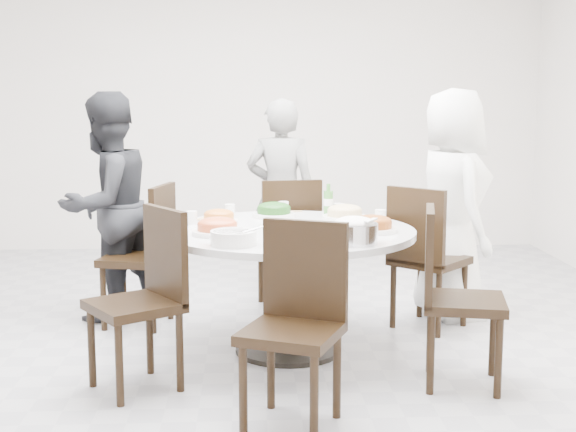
{
  "coord_description": "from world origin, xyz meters",
  "views": [
    {
      "loc": [
        0.08,
        -4.96,
        1.55
      ],
      "look_at": [
        0.32,
        -0.25,
        0.82
      ],
      "focal_mm": 50.0,
      "sensor_mm": 36.0,
      "label": 1
    }
  ],
  "objects_px": {
    "chair_se": "(465,298)",
    "diner_right": "(452,204)",
    "rice_bowl": "(354,233)",
    "chair_s": "(291,328)",
    "chair_sw": "(134,301)",
    "diner_left": "(106,207)",
    "diner_middle": "(281,196)",
    "soup_bowl": "(234,238)",
    "dining_table": "(288,291)",
    "chair_n": "(287,243)",
    "chair_nw": "(137,255)",
    "beverage_bottle": "(328,200)",
    "chair_ne": "(430,257)"
  },
  "relations": [
    {
      "from": "dining_table",
      "to": "chair_sw",
      "type": "distance_m",
      "value": 1.02
    },
    {
      "from": "chair_ne",
      "to": "chair_se",
      "type": "relative_size",
      "value": 1.0
    },
    {
      "from": "chair_nw",
      "to": "chair_s",
      "type": "bearing_deg",
      "value": 42.39
    },
    {
      "from": "chair_sw",
      "to": "soup_bowl",
      "type": "bearing_deg",
      "value": 66.86
    },
    {
      "from": "dining_table",
      "to": "diner_left",
      "type": "distance_m",
      "value": 1.5
    },
    {
      "from": "chair_n",
      "to": "chair_se",
      "type": "xyz_separation_m",
      "value": [
        0.85,
        -1.62,
        0.0
      ]
    },
    {
      "from": "diner_left",
      "to": "diner_right",
      "type": "bearing_deg",
      "value": 124.53
    },
    {
      "from": "soup_bowl",
      "to": "beverage_bottle",
      "type": "xyz_separation_m",
      "value": [
        0.6,
        0.97,
        0.07
      ]
    },
    {
      "from": "chair_sw",
      "to": "diner_left",
      "type": "xyz_separation_m",
      "value": [
        -0.37,
        1.39,
        0.3
      ]
    },
    {
      "from": "chair_se",
      "to": "beverage_bottle",
      "type": "xyz_separation_m",
      "value": [
        -0.61,
        1.09,
        0.38
      ]
    },
    {
      "from": "diner_middle",
      "to": "diner_right",
      "type": "bearing_deg",
      "value": 156.89
    },
    {
      "from": "chair_se",
      "to": "diner_left",
      "type": "relative_size",
      "value": 0.61
    },
    {
      "from": "diner_left",
      "to": "chair_s",
      "type": "bearing_deg",
      "value": 67.88
    },
    {
      "from": "dining_table",
      "to": "chair_n",
      "type": "bearing_deg",
      "value": 87.43
    },
    {
      "from": "chair_s",
      "to": "chair_nw",
      "type": "bearing_deg",
      "value": 142.2
    },
    {
      "from": "chair_ne",
      "to": "chair_nw",
      "type": "xyz_separation_m",
      "value": [
        -1.94,
        0.16,
        0.0
      ]
    },
    {
      "from": "rice_bowl",
      "to": "chair_s",
      "type": "bearing_deg",
      "value": -120.67
    },
    {
      "from": "dining_table",
      "to": "chair_n",
      "type": "distance_m",
      "value": 1.02
    },
    {
      "from": "chair_n",
      "to": "chair_se",
      "type": "height_order",
      "value": "same"
    },
    {
      "from": "diner_right",
      "to": "diner_left",
      "type": "relative_size",
      "value": 1.01
    },
    {
      "from": "chair_s",
      "to": "diner_left",
      "type": "relative_size",
      "value": 0.61
    },
    {
      "from": "chair_nw",
      "to": "diner_right",
      "type": "xyz_separation_m",
      "value": [
        2.15,
        0.1,
        0.31
      ]
    },
    {
      "from": "diner_right",
      "to": "diner_middle",
      "type": "distance_m",
      "value": 1.39
    },
    {
      "from": "diner_right",
      "to": "diner_middle",
      "type": "relative_size",
      "value": 1.05
    },
    {
      "from": "chair_s",
      "to": "chair_se",
      "type": "distance_m",
      "value": 1.07
    },
    {
      "from": "diner_right",
      "to": "soup_bowl",
      "type": "relative_size",
      "value": 6.38
    },
    {
      "from": "soup_bowl",
      "to": "rice_bowl",
      "type": "bearing_deg",
      "value": 0.88
    },
    {
      "from": "soup_bowl",
      "to": "chair_sw",
      "type": "bearing_deg",
      "value": -169.47
    },
    {
      "from": "chair_ne",
      "to": "chair_sw",
      "type": "relative_size",
      "value": 1.0
    },
    {
      "from": "chair_se",
      "to": "diner_right",
      "type": "distance_m",
      "value": 1.39
    },
    {
      "from": "chair_n",
      "to": "chair_sw",
      "type": "relative_size",
      "value": 1.0
    },
    {
      "from": "rice_bowl",
      "to": "chair_sw",
      "type": "bearing_deg",
      "value": -174.76
    },
    {
      "from": "chair_s",
      "to": "diner_left",
      "type": "height_order",
      "value": "diner_left"
    },
    {
      "from": "beverage_bottle",
      "to": "dining_table",
      "type": "bearing_deg",
      "value": -120.43
    },
    {
      "from": "chair_se",
      "to": "rice_bowl",
      "type": "relative_size",
      "value": 3.74
    },
    {
      "from": "diner_right",
      "to": "rice_bowl",
      "type": "xyz_separation_m",
      "value": [
        -0.84,
        -1.19,
        0.01
      ]
    },
    {
      "from": "diner_left",
      "to": "chair_se",
      "type": "bearing_deg",
      "value": 92.72
    },
    {
      "from": "diner_middle",
      "to": "chair_s",
      "type": "bearing_deg",
      "value": 100.19
    },
    {
      "from": "diner_middle",
      "to": "chair_ne",
      "type": "bearing_deg",
      "value": 143.37
    },
    {
      "from": "chair_n",
      "to": "chair_sw",
      "type": "height_order",
      "value": "same"
    },
    {
      "from": "chair_ne",
      "to": "chair_sw",
      "type": "xyz_separation_m",
      "value": [
        -1.79,
        -1.04,
        0.0
      ]
    },
    {
      "from": "diner_middle",
      "to": "soup_bowl",
      "type": "distance_m",
      "value": 2.03
    },
    {
      "from": "chair_nw",
      "to": "diner_middle",
      "type": "height_order",
      "value": "diner_middle"
    },
    {
      "from": "chair_n",
      "to": "soup_bowl",
      "type": "distance_m",
      "value": 1.57
    },
    {
      "from": "chair_se",
      "to": "soup_bowl",
      "type": "distance_m",
      "value": 1.26
    },
    {
      "from": "dining_table",
      "to": "chair_s",
      "type": "bearing_deg",
      "value": -92.36
    },
    {
      "from": "chair_se",
      "to": "diner_middle",
      "type": "bearing_deg",
      "value": 35.05
    },
    {
      "from": "chair_n",
      "to": "beverage_bottle",
      "type": "relative_size",
      "value": 4.47
    },
    {
      "from": "chair_ne",
      "to": "diner_left",
      "type": "height_order",
      "value": "diner_left"
    },
    {
      "from": "diner_middle",
      "to": "diner_left",
      "type": "distance_m",
      "value": 1.41
    }
  ]
}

